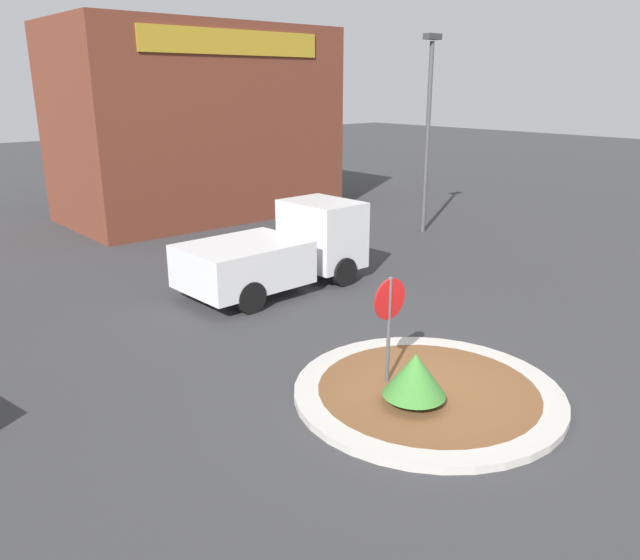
% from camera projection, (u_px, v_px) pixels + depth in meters
% --- Properties ---
extents(ground_plane, '(120.00, 120.00, 0.00)m').
position_uv_depth(ground_plane, '(427.00, 396.00, 11.40)').
color(ground_plane, '#38383A').
extents(traffic_island, '(4.89, 4.89, 0.14)m').
position_uv_depth(traffic_island, '(428.00, 392.00, 11.38)').
color(traffic_island, '#BCB7AD').
rests_on(traffic_island, ground_plane).
extents(stop_sign, '(0.77, 0.07, 2.17)m').
position_uv_depth(stop_sign, '(389.00, 312.00, 11.24)').
color(stop_sign, '#4C4C51').
rests_on(stop_sign, ground_plane).
extents(island_shrub, '(1.10, 1.10, 0.93)m').
position_uv_depth(island_shrub, '(415.00, 374.00, 10.67)').
color(island_shrub, brown).
rests_on(island_shrub, traffic_island).
extents(utility_truck, '(5.30, 2.51, 2.25)m').
position_uv_depth(utility_truck, '(281.00, 250.00, 17.16)').
color(utility_truck, silver).
rests_on(utility_truck, ground_plane).
extents(storefront_building, '(11.10, 6.07, 7.74)m').
position_uv_depth(storefront_building, '(198.00, 123.00, 26.24)').
color(storefront_building, brown).
rests_on(storefront_building, ground_plane).
extents(light_pole, '(0.70, 0.30, 7.14)m').
position_uv_depth(light_pole, '(428.00, 121.00, 22.78)').
color(light_pole, '#4C4C51').
rests_on(light_pole, ground_plane).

